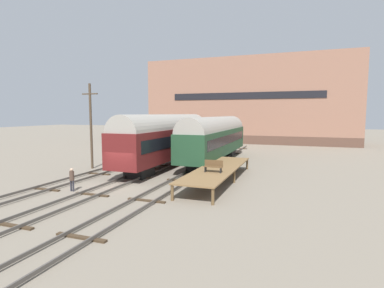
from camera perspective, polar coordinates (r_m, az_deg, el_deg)
The scene contains 11 objects.
ground_plane at distance 23.96m, azimuth -13.99°, elevation -7.63°, with size 200.00×200.00×0.00m, color slate.
track_left at distance 26.42m, azimuth -21.51°, elevation -6.30°, with size 2.60×60.00×0.26m.
track_middle at distance 23.93m, azimuth -13.99°, elevation -7.30°, with size 2.60×60.00×0.26m.
track_right at distance 21.94m, azimuth -4.89°, elevation -8.34°, with size 2.60×60.00×0.26m.
train_car_green at distance 33.82m, azimuth 4.48°, elevation 1.42°, with size 3.11×17.83×5.16m.
train_car_maroon at distance 31.38m, azimuth -4.83°, elevation 1.36°, with size 3.14×17.70×5.43m.
station_platform at distance 24.40m, azimuth 4.97°, elevation -4.76°, with size 2.97×12.69×1.12m.
bench at distance 22.51m, azimuth 4.09°, elevation -4.17°, with size 1.40×0.40×0.91m.
person_worker at distance 22.93m, azimuth -21.92°, elevation -5.93°, with size 0.32×0.32×1.67m.
utility_pole at distance 31.42m, azimuth -18.70°, elevation 3.47°, with size 1.80×0.24×8.44m.
warehouse_building at distance 59.94m, azimuth 10.80°, elevation 8.00°, with size 38.57×10.42×15.77m.
Camera 1 is at (13.08, -19.31, 5.50)m, focal length 28.00 mm.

